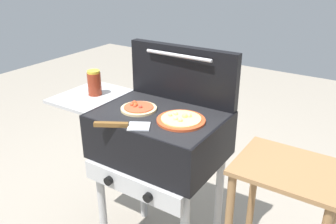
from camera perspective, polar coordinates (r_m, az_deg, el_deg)
The scene contains 7 objects.
grill at distance 1.83m, azimuth -1.76°, elevation -4.30°, with size 0.96×0.53×0.90m.
grill_lid_open at distance 1.88m, azimuth 2.32°, elevation 6.23°, with size 0.63×0.09×0.30m.
pizza_cheese at distance 1.67m, azimuth 2.13°, elevation -1.24°, with size 0.23×0.23×0.04m.
pizza_pepperoni at distance 1.81m, azimuth -4.81°, elevation 0.65°, with size 0.19×0.19×0.03m.
sauce_jar at distance 2.03m, azimuth -11.86°, elevation 4.65°, with size 0.08×0.08×0.14m.
spatula at distance 1.64m, azimuth -7.38°, elevation -2.14°, with size 0.25×0.18×0.02m.
prep_table at distance 1.70m, azimuth 18.10°, elevation -15.29°, with size 0.44×0.36×0.82m.
Camera 1 is at (0.92, -1.32, 1.62)m, focal length 37.56 mm.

